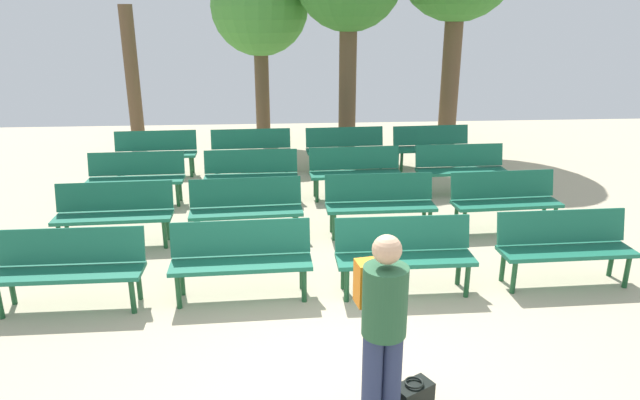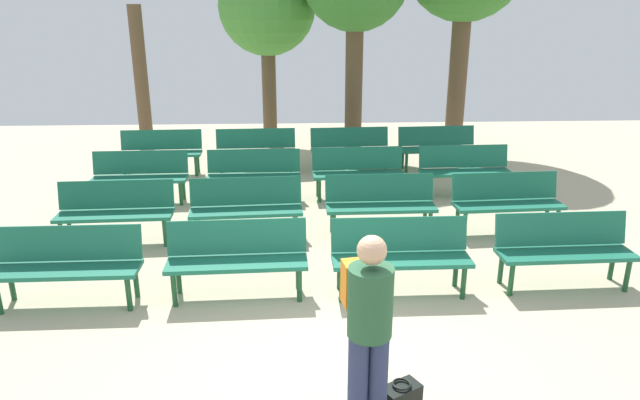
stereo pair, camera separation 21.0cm
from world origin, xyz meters
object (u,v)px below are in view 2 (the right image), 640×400
bench_r0_c2 (400,251)px  bench_r3_c3 (437,145)px  bench_r0_c0 (68,261)px  bench_r3_c0 (161,149)px  tree_2 (141,75)px  bench_r2_c3 (465,167)px  bench_r3_c2 (350,146)px  visitor_with_backpack (368,322)px  handbag (401,399)px  bench_r0_c1 (237,254)px  bench_r0_c3 (564,246)px  bench_r3_c1 (256,148)px  bench_r1_c1 (246,205)px  bench_r2_c2 (358,169)px  bench_r2_c0 (140,174)px  bench_r2_c1 (254,172)px  bench_r1_c3 (507,199)px  bench_r1_c0 (116,209)px  tree_3 (267,8)px  bench_r1_c2 (380,201)px

bench_r0_c2 → bench_r3_c3: 5.62m
bench_r0_c0 → bench_r3_c0: same height
tree_2 → bench_r2_c3: bearing=-35.1°
bench_r3_c2 → visitor_with_backpack: bearing=-97.3°
bench_r3_c0 → handbag: bench_r3_c0 is taller
bench_r0_c1 → bench_r0_c3: same height
bench_r0_c1 → bench_r3_c0: same height
bench_r3_c1 → bench_r1_c1: bearing=-90.7°
visitor_with_backpack → bench_r0_c3: bearing=-148.3°
tree_2 → bench_r3_c1: bearing=-46.3°
bench_r0_c2 → bench_r2_c2: size_ratio=0.99×
tree_2 → handbag: tree_2 is taller
bench_r2_c0 → bench_r3_c3: 5.91m
bench_r2_c1 → bench_r3_c2: same height
handbag → bench_r2_c1: bearing=105.5°
bench_r2_c2 → bench_r3_c3: size_ratio=0.99×
bench_r1_c3 → bench_r2_c3: size_ratio=1.01×
bench_r0_c1 → bench_r1_c0: (-1.86, 1.67, 0.00)m
bench_r2_c3 → visitor_with_backpack: visitor_with_backpack is taller
bench_r2_c3 → visitor_with_backpack: 6.39m
bench_r3_c0 → bench_r3_c2: same height
bench_r3_c0 → bench_r0_c0: bearing=-90.7°
bench_r2_c0 → bench_r1_c0: bearing=-88.1°
tree_3 → visitor_with_backpack: tree_3 is taller
bench_r1_c3 → bench_r2_c1: (-3.84, 1.64, 0.00)m
bench_r2_c0 → tree_3: bearing=64.5°
bench_r2_c0 → bench_r3_c0: size_ratio=1.00×
bench_r3_c2 → bench_r3_c0: bearing=178.3°
bench_r2_c0 → bench_r2_c2: size_ratio=1.00×
bench_r2_c0 → visitor_with_backpack: bearing=-62.5°
bench_r1_c3 → tree_2: 9.57m
bench_r1_c2 → bench_r3_c1: same height
bench_r3_c1 → bench_r1_c0: bearing=-118.0°
bench_r1_c0 → bench_r2_c1: size_ratio=1.01×
bench_r1_c2 → bench_r3_c3: (1.71, 3.52, 0.00)m
bench_r0_c1 → bench_r0_c0: bearing=-178.8°
bench_r0_c2 → bench_r3_c1: (-2.00, 5.26, 0.00)m
bench_r3_c2 → bench_r3_c3: bearing=-1.5°
bench_r1_c0 → bench_r2_c3: (5.56, 1.95, 0.00)m
bench_r2_c1 → handbag: bench_r2_c1 is taller
bench_r3_c3 → bench_r0_c3: bearing=-90.7°
bench_r3_c3 → bench_r1_c0: bearing=-149.4°
bench_r0_c2 → bench_r1_c3: 2.65m
bench_r0_c1 → bench_r3_c1: 5.26m
bench_r1_c0 → bench_r2_c2: size_ratio=1.00×
bench_r2_c0 → bench_r2_c3: (5.67, 0.16, 0.00)m
bench_r0_c3 → bench_r3_c3: same height
bench_r0_c2 → bench_r3_c0: same height
bench_r2_c2 → bench_r3_c1: 2.55m
bench_r2_c0 → visitor_with_backpack: size_ratio=0.98×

